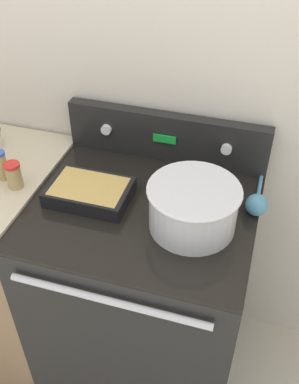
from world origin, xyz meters
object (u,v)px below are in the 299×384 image
(mixing_bowl, at_px, (193,205))
(spice_jar_red_cap, at_px, (14,175))
(ladle, at_px, (257,203))
(casserole_dish, at_px, (89,191))
(spice_jar_blue_cap, at_px, (1,165))

(mixing_bowl, height_order, spice_jar_red_cap, mixing_bowl)
(mixing_bowl, height_order, ladle, mixing_bowl)
(casserole_dish, height_order, spice_jar_blue_cap, spice_jar_blue_cap)
(ladle, distance_m, spice_jar_blue_cap, 0.93)
(casserole_dish, distance_m, spice_jar_blue_cap, 0.35)
(spice_jar_blue_cap, bearing_deg, casserole_dish, -0.69)
(mixing_bowl, bearing_deg, spice_jar_red_cap, 179.75)
(casserole_dish, bearing_deg, ladle, 10.01)
(casserole_dish, xyz_separation_m, ladle, (0.58, 0.10, 0.00))
(ladle, height_order, spice_jar_blue_cap, spice_jar_blue_cap)
(casserole_dish, distance_m, ladle, 0.59)
(ladle, xyz_separation_m, spice_jar_blue_cap, (-0.93, -0.10, 0.04))
(spice_jar_blue_cap, bearing_deg, mixing_bowl, -2.78)
(spice_jar_red_cap, height_order, spice_jar_blue_cap, spice_jar_blue_cap)
(mixing_bowl, distance_m, spice_jar_red_cap, 0.66)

